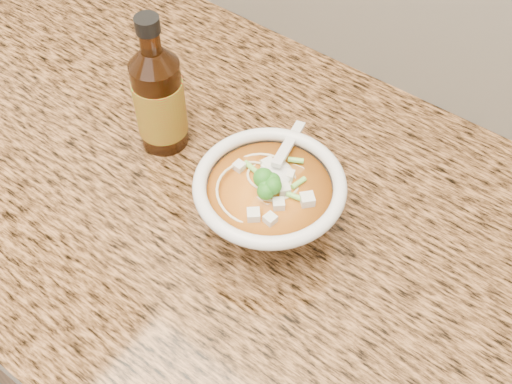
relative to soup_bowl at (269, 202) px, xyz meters
The scene contains 4 objects.
cabinet 0.54m from the soup_bowl, behind, with size 4.00×0.65×0.86m, color black.
counter_slab 0.18m from the soup_bowl, behind, with size 4.00×0.68×0.04m, color #9A6438.
soup_bowl is the anchor object (origin of this frame).
hot_sauce_bottle 0.21m from the soup_bowl, behind, with size 0.08×0.08×0.20m.
Camera 1 is at (0.44, 1.27, 1.55)m, focal length 45.00 mm.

